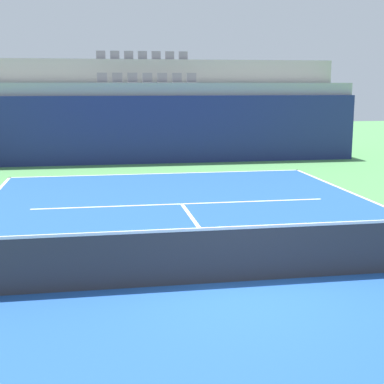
% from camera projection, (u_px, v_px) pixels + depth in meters
% --- Properties ---
extents(ground_plane, '(80.00, 80.00, 0.00)m').
position_uv_depth(ground_plane, '(238.00, 282.00, 9.54)').
color(ground_plane, '#4C8C4C').
extents(court_surface, '(11.00, 24.00, 0.01)m').
position_uv_depth(court_surface, '(238.00, 282.00, 9.53)').
color(court_surface, '#1E4C99').
rests_on(court_surface, ground_plane).
extents(baseline_far, '(11.00, 0.10, 0.00)m').
position_uv_depth(baseline_far, '(160.00, 174.00, 21.10)').
color(baseline_far, white).
rests_on(baseline_far, court_surface).
extents(service_line_far, '(8.26, 0.10, 0.00)m').
position_uv_depth(service_line_far, '(182.00, 204.00, 15.73)').
color(service_line_far, white).
rests_on(service_line_far, court_surface).
extents(centre_service_line, '(0.10, 6.40, 0.00)m').
position_uv_depth(centre_service_line, '(203.00, 233.00, 12.63)').
color(centre_service_line, white).
rests_on(centre_service_line, court_surface).
extents(back_wall, '(18.11, 0.30, 2.86)m').
position_uv_depth(back_wall, '(151.00, 130.00, 23.70)').
color(back_wall, navy).
rests_on(back_wall, ground_plane).
extents(stands_tier_lower, '(18.11, 2.40, 3.40)m').
position_uv_depth(stands_tier_lower, '(148.00, 122.00, 24.95)').
color(stands_tier_lower, '#9E9E99').
rests_on(stands_tier_lower, ground_plane).
extents(stands_tier_upper, '(18.11, 2.40, 4.47)m').
position_uv_depth(stands_tier_upper, '(144.00, 107.00, 27.18)').
color(stands_tier_upper, '#9E9E99').
rests_on(stands_tier_upper, ground_plane).
extents(seating_row_lower, '(4.41, 0.44, 0.44)m').
position_uv_depth(seating_row_lower, '(148.00, 80.00, 24.70)').
color(seating_row_lower, slate).
rests_on(seating_row_lower, stands_tier_lower).
extents(seating_row_upper, '(4.41, 0.44, 0.44)m').
position_uv_depth(seating_row_upper, '(143.00, 58.00, 26.82)').
color(seating_row_upper, slate).
rests_on(seating_row_upper, stands_tier_upper).
extents(tennis_net, '(11.08, 0.08, 1.07)m').
position_uv_depth(tennis_net, '(239.00, 253.00, 9.44)').
color(tennis_net, black).
rests_on(tennis_net, court_surface).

